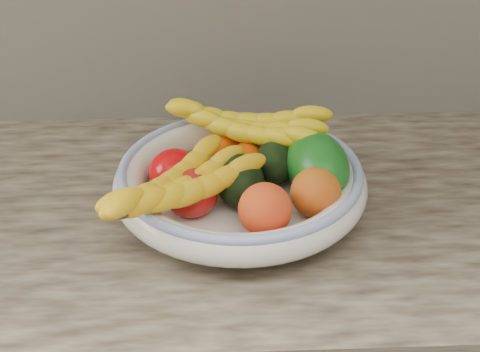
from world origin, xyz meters
name	(u,v)px	position (x,y,z in m)	size (l,w,h in m)	color
fruit_bowl	(240,182)	(0.00, 1.66, 0.95)	(0.39, 0.39, 0.08)	silver
clementine_back_left	(224,144)	(-0.02, 1.77, 0.95)	(0.05, 0.05, 0.05)	#F25905
clementine_back_right	(259,141)	(0.04, 1.78, 0.95)	(0.05, 0.05, 0.04)	#F26005
clementine_back_mid	(247,159)	(0.01, 1.72, 0.95)	(0.06, 0.06, 0.05)	#F14F05
tomato_left	(175,172)	(-0.10, 1.67, 0.96)	(0.08, 0.08, 0.07)	#C60408
tomato_near_left	(191,193)	(-0.07, 1.61, 0.96)	(0.08, 0.08, 0.07)	red
avocado_center	(240,181)	(0.00, 1.64, 0.96)	(0.07, 0.11, 0.07)	black
avocado_right	(277,161)	(0.06, 1.70, 0.96)	(0.07, 0.10, 0.07)	black
green_mango	(317,166)	(0.12, 1.66, 0.98)	(0.09, 0.14, 0.10)	#0F5412
peach_front	(265,209)	(0.03, 1.56, 0.97)	(0.08, 0.08, 0.08)	orange
peach_right	(316,192)	(0.11, 1.60, 0.97)	(0.07, 0.07, 0.07)	orange
banana_bunch_back	(245,129)	(0.01, 1.76, 0.99)	(0.29, 0.11, 0.08)	yellow
banana_bunch_front	(178,191)	(-0.09, 1.59, 0.98)	(0.29, 0.12, 0.08)	yellow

